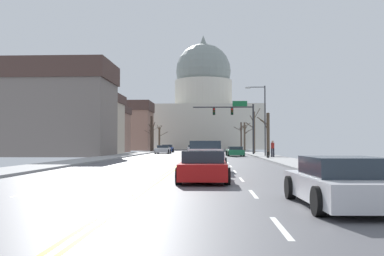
# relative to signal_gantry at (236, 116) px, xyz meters

# --- Properties ---
(ground) EXTENTS (20.00, 180.00, 0.20)m
(ground) POSITION_rel_signal_gantry_xyz_m (-5.40, -13.24, -5.00)
(ground) COLOR #505055
(signal_gantry) EXTENTS (7.91, 0.41, 6.88)m
(signal_gantry) POSITION_rel_signal_gantry_xyz_m (0.00, 0.00, 0.00)
(signal_gantry) COLOR #28282D
(signal_gantry) RESTS_ON ground
(street_lamp_right) EXTENTS (2.26, 0.24, 7.84)m
(street_lamp_right) POSITION_rel_signal_gantry_xyz_m (2.51, -7.43, -0.24)
(street_lamp_right) COLOR #333338
(street_lamp_right) RESTS_ON ground
(capitol_building) EXTENTS (30.73, 20.76, 30.61)m
(capitol_building) POSITION_rel_signal_gantry_xyz_m (-5.40, 59.15, 5.91)
(capitol_building) COLOR beige
(capitol_building) RESTS_ON ground
(sedan_near_00) EXTENTS (2.14, 4.74, 1.15)m
(sedan_near_00) POSITION_rel_signal_gantry_xyz_m (-0.39, -4.10, -4.47)
(sedan_near_00) COLOR #1E7247
(sedan_near_00) RESTS_ON ground
(sedan_near_01) EXTENTS (2.02, 4.35, 1.23)m
(sedan_near_01) POSITION_rel_signal_gantry_xyz_m (-3.36, -11.11, -4.44)
(sedan_near_01) COLOR black
(sedan_near_01) RESTS_ON ground
(sedan_near_02) EXTENTS (2.14, 4.34, 1.18)m
(sedan_near_02) POSITION_rel_signal_gantry_xyz_m (-3.62, -17.68, -4.45)
(sedan_near_02) COLOR silver
(sedan_near_02) RESTS_ON ground
(sedan_near_03) EXTENTS (1.98, 4.31, 1.25)m
(sedan_near_03) POSITION_rel_signal_gantry_xyz_m (-3.72, -24.28, -4.44)
(sedan_near_03) COLOR #1E7247
(sedan_near_03) RESTS_ON ground
(pickup_truck_near_04) EXTENTS (2.29, 5.81, 1.68)m
(pickup_truck_near_04) POSITION_rel_signal_gantry_xyz_m (-3.53, -31.42, -4.27)
(pickup_truck_near_04) COLOR silver
(pickup_truck_near_04) RESTS_ON ground
(sedan_near_05) EXTENTS (2.05, 4.41, 1.24)m
(sedan_near_05) POSITION_rel_signal_gantry_xyz_m (-3.50, -38.43, -4.45)
(sedan_near_05) COLOR #B71414
(sedan_near_05) RESTS_ON ground
(sedan_near_06) EXTENTS (2.22, 4.62, 1.21)m
(sedan_near_06) POSITION_rel_signal_gantry_xyz_m (0.01, -45.08, -4.45)
(sedan_near_06) COLOR silver
(sedan_near_06) RESTS_ON ground
(sedan_oncoming_00) EXTENTS (2.14, 4.31, 1.22)m
(sedan_oncoming_00) POSITION_rel_signal_gantry_xyz_m (-10.39, 7.75, -4.44)
(sedan_oncoming_00) COLOR silver
(sedan_oncoming_00) RESTS_ON ground
(sedan_oncoming_01) EXTENTS (2.18, 4.62, 1.28)m
(sedan_oncoming_01) POSITION_rel_signal_gantry_xyz_m (-10.78, 17.73, -4.42)
(sedan_oncoming_01) COLOR navy
(sedan_oncoming_01) RESTS_ON ground
(sedan_oncoming_02) EXTENTS (2.13, 4.32, 1.17)m
(sedan_oncoming_02) POSITION_rel_signal_gantry_xyz_m (-7.06, 31.63, -4.47)
(sedan_oncoming_02) COLOR silver
(sedan_oncoming_02) RESTS_ON ground
(flank_building_00) EXTENTS (10.00, 9.49, 7.75)m
(flank_building_00) POSITION_rel_signal_gantry_xyz_m (-22.23, 14.73, -1.10)
(flank_building_00) COLOR #8C6656
(flank_building_00) RESTS_ON ground
(flank_building_01) EXTENTS (11.32, 9.18, 10.48)m
(flank_building_01) POSITION_rel_signal_gantry_xyz_m (-21.76, 36.42, 0.29)
(flank_building_01) COLOR #8C6656
(flank_building_01) RESTS_ON ground
(flank_building_02) EXTENTS (13.12, 8.77, 8.60)m
(flank_building_02) POSITION_rel_signal_gantry_xyz_m (-22.82, 5.39, -0.68)
(flank_building_02) COLOR #B2A38E
(flank_building_02) RESTS_ON ground
(flank_building_03) EXTENTS (13.12, 8.92, 11.18)m
(flank_building_03) POSITION_rel_signal_gantry_xyz_m (-21.58, -5.35, 0.65)
(flank_building_03) COLOR slate
(flank_building_03) RESTS_ON ground
(bare_tree_00) EXTENTS (2.06, 2.62, 6.68)m
(bare_tree_00) POSITION_rel_signal_gantry_xyz_m (2.69, 4.29, -1.73)
(bare_tree_00) COLOR #4C3D2D
(bare_tree_00) RESTS_ON ground
(bare_tree_01) EXTENTS (2.92, 2.07, 4.99)m
(bare_tree_01) POSITION_rel_signal_gantry_xyz_m (-13.96, 22.61, -2.38)
(bare_tree_01) COLOR #423328
(bare_tree_01) RESTS_ON ground
(bare_tree_02) EXTENTS (2.30, 2.03, 5.22)m
(bare_tree_02) POSITION_rel_signal_gantry_xyz_m (2.89, 23.29, -2.06)
(bare_tree_02) COLOR brown
(bare_tree_02) RESTS_ON ground
(bare_tree_03) EXTENTS (1.03, 3.00, 6.09)m
(bare_tree_03) POSITION_rel_signal_gantry_xyz_m (-13.52, 17.81, -1.74)
(bare_tree_03) COLOR #423328
(bare_tree_03) RESTS_ON ground
(bare_tree_04) EXTENTS (1.54, 1.89, 4.95)m
(bare_tree_04) POSITION_rel_signal_gantry_xyz_m (3.23, -6.48, -2.37)
(bare_tree_04) COLOR #4C3D2D
(bare_tree_04) RESTS_ON ground
(bare_tree_05) EXTENTS (2.26, 2.28, 5.06)m
(bare_tree_05) POSITION_rel_signal_gantry_xyz_m (-13.55, 29.19, -2.45)
(bare_tree_05) COLOR #4C3D2D
(bare_tree_05) RESTS_ON ground
(bare_tree_06) EXTENTS (2.57, 1.02, 6.07)m
(bare_tree_06) POSITION_rel_signal_gantry_xyz_m (3.38, 40.60, -1.70)
(bare_tree_06) COLOR #423328
(bare_tree_06) RESTS_ON ground
(pedestrian_00) EXTENTS (0.35, 0.34, 1.68)m
(pedestrian_00) POSITION_rel_signal_gantry_xyz_m (2.98, -11.99, -3.95)
(pedestrian_00) COLOR black
(pedestrian_00) RESTS_ON ground
(bicycle_parked) EXTENTS (0.12, 1.77, 0.85)m
(bicycle_parked) POSITION_rel_signal_gantry_xyz_m (2.16, -14.69, -4.54)
(bicycle_parked) COLOR black
(bicycle_parked) RESTS_ON ground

